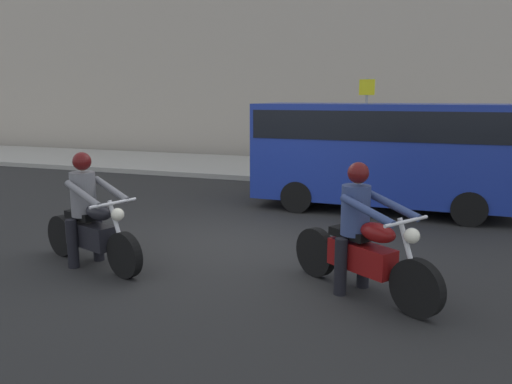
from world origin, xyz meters
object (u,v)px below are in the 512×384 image
at_px(parked_van_cobalt_blue, 385,149).
at_px(motorcycle_with_rider_gray, 89,221).
at_px(motorcycle_with_rider_denim_blue, 361,242).
at_px(street_sign_post, 366,116).

bearing_deg(parked_van_cobalt_blue, motorcycle_with_rider_gray, -124.31).
distance_m(motorcycle_with_rider_gray, motorcycle_with_rider_denim_blue, 3.67).
bearing_deg(street_sign_post, motorcycle_with_rider_gray, -104.55).
relative_size(motorcycle_with_rider_denim_blue, parked_van_cobalt_blue, 0.37).
bearing_deg(street_sign_post, parked_van_cobalt_blue, -76.92).
xyz_separation_m(motorcycle_with_rider_denim_blue, parked_van_cobalt_blue, (-0.24, 4.76, 0.63)).
bearing_deg(motorcycle_with_rider_denim_blue, street_sign_post, 97.79).
xyz_separation_m(parked_van_cobalt_blue, street_sign_post, (-1.00, 4.31, 0.49)).
distance_m(motorcycle_with_rider_gray, parked_van_cobalt_blue, 6.10).
bearing_deg(motorcycle_with_rider_gray, street_sign_post, 75.45).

